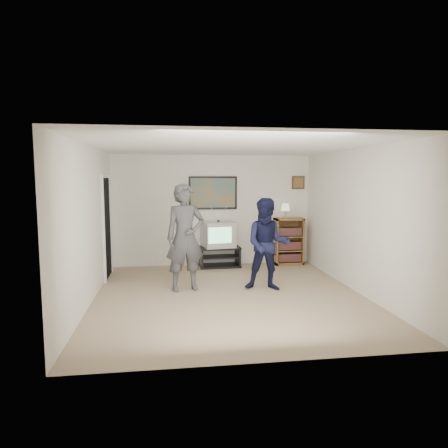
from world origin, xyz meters
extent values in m
cube|color=#78614C|center=(0.00, 0.00, 0.00)|extent=(4.50, 5.00, 0.01)
cube|color=white|center=(0.00, 0.00, 2.50)|extent=(4.50, 5.00, 0.01)
cube|color=silver|center=(0.00, 2.50, 1.25)|extent=(4.50, 0.01, 2.50)
cube|color=silver|center=(-2.25, 0.00, 1.25)|extent=(0.01, 5.00, 2.50)
cube|color=silver|center=(2.25, 0.00, 1.25)|extent=(0.01, 5.00, 2.50)
cube|color=black|center=(0.12, 2.23, 0.43)|extent=(0.93, 0.55, 0.04)
cube|color=black|center=(0.12, 2.23, 0.02)|extent=(0.93, 0.55, 0.04)
cube|color=black|center=(-0.30, 2.23, 0.23)|extent=(0.07, 0.48, 0.45)
cube|color=black|center=(0.54, 2.23, 0.23)|extent=(0.07, 0.48, 0.45)
imported|color=#3E3D41|center=(-0.72, 0.46, 0.94)|extent=(0.77, 0.59, 1.89)
imported|color=black|center=(0.72, 0.28, 0.82)|extent=(0.92, 0.79, 1.64)
cube|color=white|center=(-0.75, 0.63, 1.13)|extent=(0.05, 0.13, 0.04)
cube|color=white|center=(0.70, 0.55, 0.97)|extent=(0.08, 0.12, 0.03)
cube|color=black|center=(0.00, 2.48, 1.65)|extent=(1.10, 0.03, 0.75)
cube|color=white|center=(-0.55, 2.48, 1.95)|extent=(0.28, 0.02, 0.14)
cube|color=#3F2B14|center=(2.00, 2.48, 1.88)|extent=(0.30, 0.03, 0.30)
cube|color=black|center=(-2.23, 1.60, 1.00)|extent=(0.03, 0.85, 2.00)
camera|label=1|loc=(-1.00, -6.52, 2.00)|focal=32.00mm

